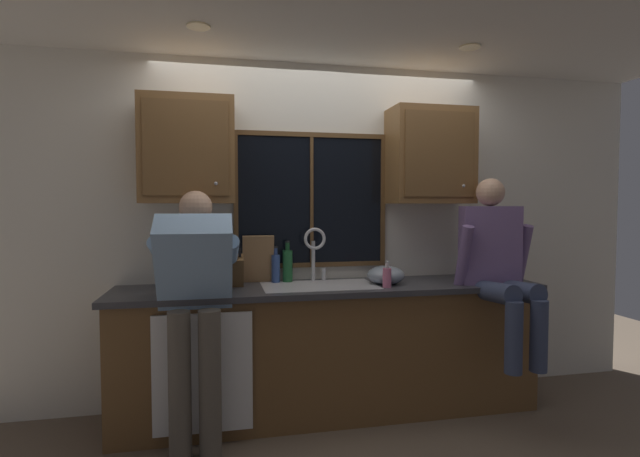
# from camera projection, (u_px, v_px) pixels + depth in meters

# --- Properties ---
(back_wall) EXTENTS (5.34, 0.12, 2.55)m
(back_wall) POSITION_uv_depth(u_px,v_px,m) (321.00, 232.00, 3.68)
(back_wall) COLOR silver
(back_wall) RESTS_ON floor
(ceiling_downlight_left) EXTENTS (0.14, 0.14, 0.01)m
(ceiling_downlight_left) POSITION_uv_depth(u_px,v_px,m) (199.00, 27.00, 2.80)
(ceiling_downlight_left) COLOR #FFEAB2
(ceiling_downlight_right) EXTENTS (0.14, 0.14, 0.01)m
(ceiling_downlight_right) POSITION_uv_depth(u_px,v_px,m) (470.00, 47.00, 3.16)
(ceiling_downlight_right) COLOR #FFEAB2
(window_glass) EXTENTS (1.10, 0.02, 0.95)m
(window_glass) POSITION_uv_depth(u_px,v_px,m) (311.00, 200.00, 3.59)
(window_glass) COLOR black
(window_frame_top) EXTENTS (1.17, 0.02, 0.04)m
(window_frame_top) POSITION_uv_depth(u_px,v_px,m) (312.00, 135.00, 3.55)
(window_frame_top) COLOR brown
(window_frame_bottom) EXTENTS (1.17, 0.02, 0.04)m
(window_frame_bottom) POSITION_uv_depth(u_px,v_px,m) (312.00, 265.00, 3.60)
(window_frame_bottom) COLOR brown
(window_frame_left) EXTENTS (0.03, 0.02, 0.95)m
(window_frame_left) POSITION_uv_depth(u_px,v_px,m) (236.00, 200.00, 3.46)
(window_frame_left) COLOR brown
(window_frame_right) EXTENTS (0.04, 0.02, 0.95)m
(window_frame_right) POSITION_uv_depth(u_px,v_px,m) (383.00, 200.00, 3.70)
(window_frame_right) COLOR brown
(window_mullion_center) EXTENTS (0.02, 0.02, 0.95)m
(window_mullion_center) POSITION_uv_depth(u_px,v_px,m) (312.00, 200.00, 3.58)
(window_mullion_center) COLOR brown
(lower_cabinet_run) EXTENTS (2.94, 0.58, 0.88)m
(lower_cabinet_run) POSITION_uv_depth(u_px,v_px,m) (331.00, 351.00, 3.38)
(lower_cabinet_run) COLOR brown
(lower_cabinet_run) RESTS_ON floor
(countertop) EXTENTS (3.00, 0.62, 0.04)m
(countertop) POSITION_uv_depth(u_px,v_px,m) (332.00, 288.00, 3.34)
(countertop) COLOR #38383D
(countertop) RESTS_ON lower_cabinet_run
(dishwasher_front) EXTENTS (0.60, 0.02, 0.74)m
(dishwasher_front) POSITION_uv_depth(u_px,v_px,m) (203.00, 373.00, 2.89)
(dishwasher_front) COLOR white
(upper_cabinet_left) EXTENTS (0.62, 0.36, 0.72)m
(upper_cabinet_left) POSITION_uv_depth(u_px,v_px,m) (188.00, 151.00, 3.23)
(upper_cabinet_left) COLOR brown
(upper_cabinet_right) EXTENTS (0.62, 0.36, 0.72)m
(upper_cabinet_right) POSITION_uv_depth(u_px,v_px,m) (430.00, 156.00, 3.60)
(upper_cabinet_right) COLOR brown
(sink) EXTENTS (0.80, 0.46, 0.21)m
(sink) POSITION_uv_depth(u_px,v_px,m) (319.00, 299.00, 3.34)
(sink) COLOR #B7B7BC
(sink) RESTS_ON lower_cabinet_run
(faucet) EXTENTS (0.18, 0.09, 0.40)m
(faucet) POSITION_uv_depth(u_px,v_px,m) (315.00, 248.00, 3.50)
(faucet) COLOR silver
(faucet) RESTS_ON countertop
(person_standing) EXTENTS (0.53, 0.68, 1.58)m
(person_standing) POSITION_uv_depth(u_px,v_px,m) (195.00, 292.00, 2.84)
(person_standing) COLOR #595147
(person_standing) RESTS_ON floor
(person_sitting_on_counter) EXTENTS (0.54, 0.64, 1.26)m
(person_sitting_on_counter) POSITION_uv_depth(u_px,v_px,m) (497.00, 260.00, 3.31)
(person_sitting_on_counter) COLOR #384260
(person_sitting_on_counter) RESTS_ON countertop
(knife_block) EXTENTS (0.12, 0.18, 0.32)m
(knife_block) POSITION_uv_depth(u_px,v_px,m) (235.00, 271.00, 3.28)
(knife_block) COLOR brown
(knife_block) RESTS_ON countertop
(cutting_board) EXTENTS (0.23, 0.09, 0.35)m
(cutting_board) POSITION_uv_depth(u_px,v_px,m) (258.00, 259.00, 3.45)
(cutting_board) COLOR #997047
(cutting_board) RESTS_ON countertop
(mixing_bowl) EXTENTS (0.27, 0.27, 0.13)m
(mixing_bowl) POSITION_uv_depth(u_px,v_px,m) (386.00, 275.00, 3.42)
(mixing_bowl) COLOR #8C99A8
(mixing_bowl) RESTS_ON countertop
(soap_dispenser) EXTENTS (0.06, 0.07, 0.19)m
(soap_dispenser) POSITION_uv_depth(u_px,v_px,m) (387.00, 277.00, 3.26)
(soap_dispenser) COLOR pink
(soap_dispenser) RESTS_ON countertop
(bottle_green_glass) EXTENTS (0.07, 0.07, 0.30)m
(bottle_green_glass) POSITION_uv_depth(u_px,v_px,m) (288.00, 265.00, 3.49)
(bottle_green_glass) COLOR #1E592D
(bottle_green_glass) RESTS_ON countertop
(bottle_tall_clear) EXTENTS (0.06, 0.06, 0.27)m
(bottle_tall_clear) POSITION_uv_depth(u_px,v_px,m) (276.00, 268.00, 3.46)
(bottle_tall_clear) COLOR #334C8C
(bottle_tall_clear) RESTS_ON countertop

